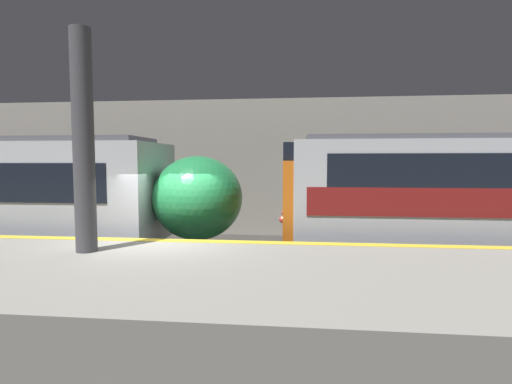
% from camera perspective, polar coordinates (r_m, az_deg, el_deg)
% --- Properties ---
extents(ground_plane, '(120.00, 120.00, 0.00)m').
position_cam_1_polar(ground_plane, '(9.45, -13.48, -13.00)').
color(ground_plane, '#33302D').
extents(platform, '(40.00, 4.44, 1.09)m').
position_cam_1_polar(platform, '(7.34, -19.59, -13.82)').
color(platform, gray).
rests_on(platform, ground).
extents(station_rear_barrier, '(50.00, 0.15, 5.16)m').
position_cam_1_polar(station_rear_barrier, '(15.42, -5.30, 3.50)').
color(station_rear_barrier, '#9E998E').
rests_on(station_rear_barrier, ground).
extents(support_pillar_near, '(0.39, 0.39, 4.18)m').
position_cam_1_polar(support_pillar_near, '(8.22, -23.43, 6.60)').
color(support_pillar_near, '#47474C').
rests_on(support_pillar_near, platform).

